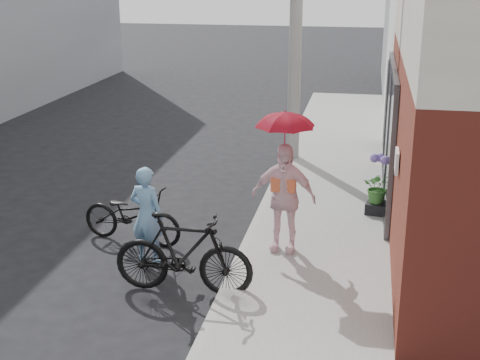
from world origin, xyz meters
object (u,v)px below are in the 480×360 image
(officer, at_px, (147,215))
(kimono_woman, at_px, (283,198))
(planter, at_px, (377,208))
(utility_pole, at_px, (296,5))
(bike_left, at_px, (132,215))
(bike_right, at_px, (183,254))

(officer, xyz_separation_m, kimono_woman, (1.99, 0.59, 0.21))
(planter, bearing_deg, officer, -144.20)
(kimono_woman, bearing_deg, officer, -158.44)
(officer, height_order, kimono_woman, kimono_woman)
(utility_pole, height_order, bike_left, utility_pole)
(bike_right, relative_size, planter, 5.27)
(officer, distance_m, bike_left, 0.91)
(officer, xyz_separation_m, bike_right, (0.80, -0.87, -0.18))
(bike_right, height_order, kimono_woman, kimono_woman)
(kimono_woman, xyz_separation_m, planter, (1.45, 1.89, -0.76))
(officer, xyz_separation_m, bike_left, (-0.50, 0.69, -0.30))
(utility_pole, distance_m, bike_right, 7.31)
(utility_pole, bearing_deg, kimono_woman, -85.06)
(officer, height_order, planter, officer)
(bike_right, distance_m, kimono_woman, 1.92)
(bike_left, distance_m, planter, 4.33)
(kimono_woman, relative_size, planter, 4.61)
(utility_pole, distance_m, kimono_woman, 5.80)
(bike_right, bearing_deg, planter, -38.51)
(bike_left, bearing_deg, utility_pole, -11.54)
(bike_right, distance_m, planter, 4.27)
(planter, bearing_deg, bike_right, -128.19)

